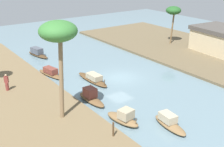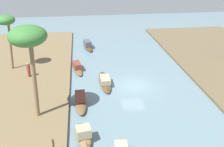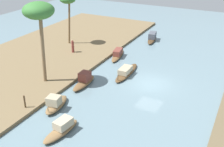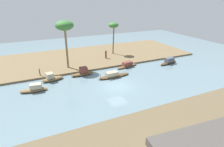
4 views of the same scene
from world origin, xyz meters
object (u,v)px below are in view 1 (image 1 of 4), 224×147
object	(u,v)px
sampan_upstream_small	(123,118)
person_on_near_bank	(7,83)
palm_tree_left_far	(58,34)
sampan_midstream	(93,79)
sampan_downstream_large	(91,97)
riverside_building	(223,40)
mooring_post	(113,129)
sampan_near_left_bank	(51,73)
sampan_foreground	(38,53)
sampan_open_hull	(169,123)
palm_tree_right_tall	(173,11)

from	to	relation	value
sampan_upstream_small	person_on_near_bank	world-z (taller)	person_on_near_bank
person_on_near_bank	palm_tree_left_far	bearing A→B (deg)	-33.43
sampan_midstream	person_on_near_bank	world-z (taller)	person_on_near_bank
sampan_downstream_large	riverside_building	world-z (taller)	riverside_building
mooring_post	sampan_near_left_bank	bearing A→B (deg)	173.49
sampan_midstream	sampan_downstream_large	bearing A→B (deg)	-35.42
sampan_foreground	palm_tree_left_far	size ratio (longest dim) A/B	0.56
sampan_midstream	sampan_near_left_bank	bearing A→B (deg)	-145.37
sampan_upstream_small	sampan_foreground	bearing A→B (deg)	166.95
sampan_foreground	sampan_midstream	world-z (taller)	sampan_foreground
person_on_near_bank	palm_tree_left_far	world-z (taller)	palm_tree_left_far
palm_tree_left_far	sampan_near_left_bank	bearing A→B (deg)	161.45
sampan_downstream_large	sampan_open_hull	bearing A→B (deg)	17.87
palm_tree_left_far	palm_tree_right_tall	size ratio (longest dim) A/B	1.41
sampan_downstream_large	sampan_midstream	size ratio (longest dim) A/B	0.72
person_on_near_bank	palm_tree_right_tall	size ratio (longest dim) A/B	0.30
sampan_upstream_small	palm_tree_left_far	distance (m)	8.50
sampan_open_hull	mooring_post	bearing A→B (deg)	-97.22
sampan_upstream_small	sampan_near_left_bank	distance (m)	13.21
person_on_near_bank	palm_tree_left_far	distance (m)	10.42
sampan_upstream_small	sampan_midstream	distance (m)	9.38
sampan_upstream_small	person_on_near_bank	xyz separation A→B (m)	(-11.35, -5.93, 0.62)
sampan_downstream_large	sampan_near_left_bank	bearing A→B (deg)	-179.94
mooring_post	riverside_building	distance (m)	26.45
sampan_near_left_bank	palm_tree_left_far	size ratio (longest dim) A/B	0.57
sampan_near_left_bank	sampan_foreground	bearing A→B (deg)	157.32
palm_tree_left_far	sampan_foreground	bearing A→B (deg)	164.43
sampan_near_left_bank	palm_tree_left_far	xyz separation A→B (m)	(9.89, -3.32, 6.96)
sampan_near_left_bank	sampan_foreground	world-z (taller)	sampan_foreground
sampan_near_left_bank	sampan_open_hull	size ratio (longest dim) A/B	1.25
sampan_upstream_small	sampan_downstream_large	size ratio (longest dim) A/B	0.90
palm_tree_left_far	riverside_building	xyz separation A→B (m)	(-3.74, 26.64, -5.27)
sampan_downstream_large	palm_tree_left_far	xyz separation A→B (m)	(1.53, -3.62, 6.87)
person_on_near_bank	riverside_building	xyz separation A→B (m)	(4.30, 28.83, 0.99)
sampan_foreground	sampan_open_hull	xyz separation A→B (m)	(23.89, 1.32, -0.05)
sampan_open_hull	person_on_near_bank	size ratio (longest dim) A/B	2.13
palm_tree_right_tall	riverside_building	distance (m)	8.52
sampan_upstream_small	sampan_midstream	xyz separation A→B (m)	(-9.00, 2.66, -0.13)
mooring_post	sampan_midstream	bearing A→B (deg)	155.61
sampan_near_left_bank	sampan_midstream	size ratio (longest dim) A/B	0.85
sampan_midstream	person_on_near_bank	distance (m)	8.94
sampan_downstream_large	palm_tree_right_tall	distance (m)	23.43
sampan_downstream_large	palm_tree_left_far	bearing A→B (deg)	-69.10
person_on_near_bank	palm_tree_right_tall	distance (m)	27.07
sampan_downstream_large	sampan_foreground	distance (m)	16.46
sampan_near_left_bank	riverside_building	size ratio (longest dim) A/B	0.54
palm_tree_left_far	palm_tree_right_tall	distance (m)	26.93
sampan_upstream_small	sampan_near_left_bank	xyz separation A→B (m)	(-13.20, -0.42, -0.09)
sampan_near_left_bank	palm_tree_right_tall	world-z (taller)	palm_tree_right_tall
sampan_foreground	palm_tree_left_far	distance (m)	19.84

